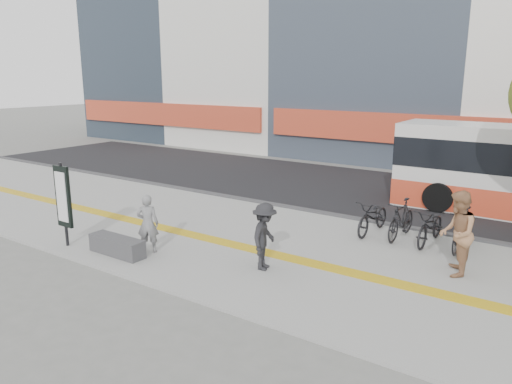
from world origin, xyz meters
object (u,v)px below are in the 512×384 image
Objects in this scene: pedestrian_dark at (265,236)px; seated_woman at (148,224)px; bench at (117,246)px; pedestrian_tan at (457,233)px; signboard at (63,198)px.

seated_woman is at bearing 89.38° from pedestrian_dark.
bench is 8.01m from pedestrian_tan.
pedestrian_dark is (3.01, 0.72, 0.03)m from seated_woman.
seated_woman is at bearing -79.28° from pedestrian_tan.
seated_woman reaches higher than bench.
pedestrian_dark is (3.53, 1.30, 0.55)m from bench.
signboard is 9.57m from pedestrian_tan.
pedestrian_dark reaches higher than bench.
pedestrian_dark is (-3.68, -2.12, -0.18)m from pedestrian_tan.
pedestrian_tan is at bearing 25.41° from bench.
bench is 0.73× the size of signboard.
pedestrian_tan reaches higher than bench.
signboard is 1.41× the size of pedestrian_dark.
signboard reaches higher than pedestrian_dark.
seated_woman is 7.27m from pedestrian_tan.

